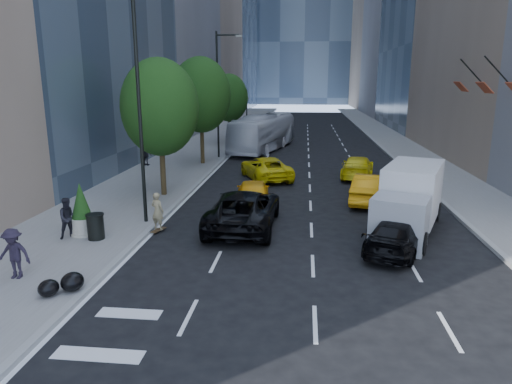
# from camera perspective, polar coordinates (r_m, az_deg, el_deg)

# --- Properties ---
(ground) EXTENTS (160.00, 160.00, 0.00)m
(ground) POSITION_cam_1_polar(r_m,az_deg,el_deg) (16.52, 3.60, -9.02)
(ground) COLOR black
(ground) RESTS_ON ground
(sidewalk_left) EXTENTS (6.00, 120.00, 0.15)m
(sidewalk_left) POSITION_cam_1_polar(r_m,az_deg,el_deg) (46.65, -5.88, 5.94)
(sidewalk_left) COLOR slate
(sidewalk_left) RESTS_ON ground
(sidewalk_right) EXTENTS (4.00, 120.00, 0.15)m
(sidewalk_right) POSITION_cam_1_polar(r_m,az_deg,el_deg) (46.62, 17.73, 5.36)
(sidewalk_right) COLOR slate
(sidewalk_right) RESTS_ON ground
(lamp_near) EXTENTS (2.13, 0.22, 10.00)m
(lamp_near) POSITION_cam_1_polar(r_m,az_deg,el_deg) (20.43, -14.00, 11.76)
(lamp_near) COLOR black
(lamp_near) RESTS_ON sidewalk_left
(lamp_far) EXTENTS (2.13, 0.22, 10.00)m
(lamp_far) POSITION_cam_1_polar(r_m,az_deg,el_deg) (37.86, -4.57, 12.88)
(lamp_far) COLOR black
(lamp_far) RESTS_ON sidewalk_left
(tree_near) EXTENTS (4.20, 4.20, 7.46)m
(tree_near) POSITION_cam_1_polar(r_m,az_deg,el_deg) (25.48, -11.93, 10.30)
(tree_near) COLOR #2E2412
(tree_near) RESTS_ON sidewalk_left
(tree_mid) EXTENTS (4.50, 4.50, 7.99)m
(tree_mid) POSITION_cam_1_polar(r_m,az_deg,el_deg) (35.11, -6.90, 11.94)
(tree_mid) COLOR #2E2412
(tree_mid) RESTS_ON sidewalk_left
(tree_far) EXTENTS (3.90, 3.90, 6.92)m
(tree_far) POSITION_cam_1_polar(r_m,az_deg,el_deg) (47.89, -3.37, 11.66)
(tree_far) COLOR #2E2412
(tree_far) RESTS_ON sidewalk_left
(traffic_signal) EXTENTS (2.48, 0.53, 5.20)m
(traffic_signal) POSITION_cam_1_polar(r_m,az_deg,el_deg) (55.70, -1.17, 11.58)
(traffic_signal) COLOR black
(traffic_signal) RESTS_ON sidewalk_left
(facade_flags) EXTENTS (1.85, 13.30, 2.05)m
(facade_flags) POSITION_cam_1_polar(r_m,az_deg,el_deg) (27.15, 28.45, 11.73)
(facade_flags) COLOR black
(facade_flags) RESTS_ON ground
(skateboarder) EXTENTS (0.70, 0.58, 1.66)m
(skateboarder) POSITION_cam_1_polar(r_m,az_deg,el_deg) (20.03, -12.19, -2.67)
(skateboarder) COLOR #8C7F57
(skateboarder) RESTS_ON ground
(black_sedan_lincoln) EXTENTS (2.94, 6.15, 1.69)m
(black_sedan_lincoln) POSITION_cam_1_polar(r_m,az_deg,el_deg) (20.20, -1.52, -2.16)
(black_sedan_lincoln) COLOR black
(black_sedan_lincoln) RESTS_ON ground
(black_sedan_mercedes) EXTENTS (3.43, 4.84, 1.30)m
(black_sedan_mercedes) POSITION_cam_1_polar(r_m,az_deg,el_deg) (18.27, 17.22, -5.19)
(black_sedan_mercedes) COLOR black
(black_sedan_mercedes) RESTS_ON ground
(taxi_a) EXTENTS (2.13, 4.37, 1.44)m
(taxi_a) POSITION_cam_1_polar(r_m,az_deg,el_deg) (23.75, -0.36, -0.04)
(taxi_a) COLOR #F2A30C
(taxi_a) RESTS_ON ground
(taxi_b) EXTENTS (2.75, 5.01, 1.57)m
(taxi_b) POSITION_cam_1_polar(r_m,az_deg,el_deg) (25.12, 14.18, 0.46)
(taxi_b) COLOR orange
(taxi_b) RESTS_ON ground
(taxi_c) EXTENTS (4.24, 5.87, 1.49)m
(taxi_c) POSITION_cam_1_polar(r_m,az_deg,el_deg) (30.23, 1.24, 3.02)
(taxi_c) COLOR #D5C10B
(taxi_c) RESTS_ON ground
(taxi_d) EXTENTS (2.78, 5.22, 1.44)m
(taxi_d) POSITION_cam_1_polar(r_m,az_deg,el_deg) (31.45, 12.58, 3.07)
(taxi_d) COLOR yellow
(taxi_d) RESTS_ON ground
(city_bus) EXTENTS (5.37, 12.17, 3.30)m
(city_bus) POSITION_cam_1_polar(r_m,az_deg,el_deg) (42.73, 0.95, 7.42)
(city_bus) COLOR silver
(city_bus) RESTS_ON ground
(box_truck) EXTENTS (4.09, 6.28, 2.83)m
(box_truck) POSITION_cam_1_polar(r_m,az_deg,el_deg) (20.60, 18.61, -0.87)
(box_truck) COLOR silver
(box_truck) RESTS_ON ground
(pedestrian_a) EXTENTS (1.04, 1.02, 1.69)m
(pedestrian_a) POSITION_cam_1_polar(r_m,az_deg,el_deg) (19.88, -22.37, -3.04)
(pedestrian_a) COLOR black
(pedestrian_a) RESTS_ON sidewalk_left
(pedestrian_b) EXTENTS (1.00, 0.62, 1.58)m
(pedestrian_b) POSITION_cam_1_polar(r_m,az_deg,el_deg) (35.28, -13.58, 4.52)
(pedestrian_b) COLOR black
(pedestrian_b) RESTS_ON sidewalk_left
(pedestrian_c) EXTENTS (1.09, 0.62, 1.68)m
(pedestrian_c) POSITION_cam_1_polar(r_m,az_deg,el_deg) (16.69, -28.04, -6.81)
(pedestrian_c) COLOR black
(pedestrian_c) RESTS_ON sidewalk_left
(trash_can) EXTENTS (0.66, 0.66, 0.99)m
(trash_can) POSITION_cam_1_polar(r_m,az_deg,el_deg) (19.51, -19.41, -4.16)
(trash_can) COLOR black
(trash_can) RESTS_ON sidewalk_left
(planter_shrub) EXTENTS (0.92, 0.92, 2.21)m
(planter_shrub) POSITION_cam_1_polar(r_m,az_deg,el_deg) (20.09, -20.98, -2.13)
(planter_shrub) COLOR beige
(planter_shrub) RESTS_ON sidewalk_left
(garbage_bags) EXTENTS (1.16, 1.12, 0.58)m
(garbage_bags) POSITION_cam_1_polar(r_m,az_deg,el_deg) (15.18, -22.99, -10.56)
(garbage_bags) COLOR black
(garbage_bags) RESTS_ON sidewalk_left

